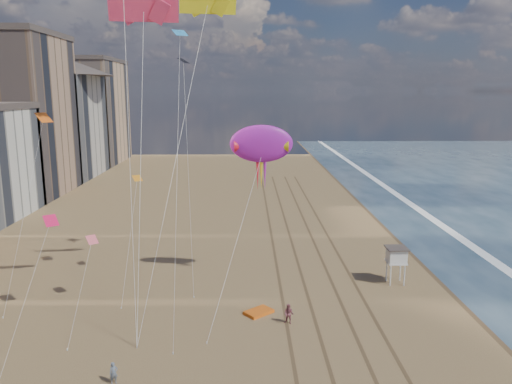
# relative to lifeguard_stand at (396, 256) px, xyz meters

# --- Properties ---
(wet_sand) EXTENTS (260.00, 260.00, 0.00)m
(wet_sand) POSITION_rel_lifeguard_stand_xyz_m (8.79, 12.84, -2.84)
(wet_sand) COLOR #42301E
(wet_sand) RESTS_ON ground
(foam) EXTENTS (260.00, 260.00, 0.00)m
(foam) POSITION_rel_lifeguard_stand_xyz_m (12.99, 12.84, -2.84)
(foam) COLOR white
(foam) RESTS_ON ground
(tracks) EXTENTS (7.68, 120.00, 0.01)m
(tracks) POSITION_rel_lifeguard_stand_xyz_m (-7.66, 2.84, -2.84)
(tracks) COLOR brown
(tracks) RESTS_ON ground
(buildings) EXTENTS (34.72, 131.35, 29.00)m
(buildings) POSITION_rel_lifeguard_stand_xyz_m (-55.94, 38.43, 10.71)
(buildings) COLOR #C6B284
(buildings) RESTS_ON ground
(lifeguard_stand) EXTENTS (2.04, 2.04, 3.69)m
(lifeguard_stand) POSITION_rel_lifeguard_stand_xyz_m (0.00, 0.00, 0.00)
(lifeguard_stand) COLOR white
(lifeguard_stand) RESTS_ON ground
(grounded_kite) EXTENTS (2.73, 2.62, 0.26)m
(grounded_kite) POSITION_rel_lifeguard_stand_xyz_m (-13.64, -6.61, -2.71)
(grounded_kite) COLOR #E25E13
(grounded_kite) RESTS_ON ground
(show_kite) EXTENTS (5.15, 6.58, 18.01)m
(show_kite) POSITION_rel_lifeguard_stand_xyz_m (-13.25, 0.22, 10.93)
(show_kite) COLOR purple
(show_kite) RESTS_ON ground
(kite_flyer_a) EXTENTS (0.64, 0.56, 1.48)m
(kite_flyer_a) POSITION_rel_lifeguard_stand_xyz_m (-23.29, -16.85, -2.10)
(kite_flyer_a) COLOR slate
(kite_flyer_a) RESTS_ON ground
(kite_flyer_b) EXTENTS (1.01, 0.92, 1.68)m
(kite_flyer_b) POSITION_rel_lifeguard_stand_xyz_m (-11.24, -8.55, -2.00)
(kite_flyer_b) COLOR #904953
(kite_flyer_b) RESTS_ON ground
(small_kites) EXTENTS (15.41, 13.09, 18.04)m
(small_kites) POSITION_rel_lifeguard_stand_xyz_m (-26.97, -1.53, 12.07)
(small_kites) COLOR orange
(small_kites) RESTS_ON ground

